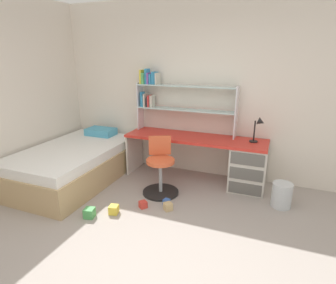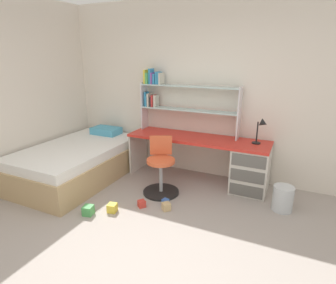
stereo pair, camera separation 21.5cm
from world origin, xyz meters
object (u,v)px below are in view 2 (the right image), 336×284
(bed_platform, at_px, (78,161))
(toy_block_natural_3, at_px, (166,206))
(desk_lamp, at_px, (262,127))
(toy_block_blue_0, at_px, (165,202))
(bookshelf_hutch, at_px, (174,96))
(toy_block_red_2, at_px, (142,204))
(waste_bin, at_px, (283,198))
(toy_block_yellow_1, at_px, (112,208))
(desk, at_px, (234,162))
(swivel_chair, at_px, (161,171))
(toy_block_green_4, at_px, (88,210))

(bed_platform, height_order, toy_block_natural_3, bed_platform)
(desk_lamp, height_order, toy_block_blue_0, desk_lamp)
(bookshelf_hutch, bearing_deg, toy_block_red_2, -85.09)
(desk_lamp, xyz_separation_m, waste_bin, (0.39, -0.43, -0.80))
(desk_lamp, distance_m, toy_block_yellow_1, 2.29)
(desk, height_order, desk_lamp, desk_lamp)
(desk, xyz_separation_m, toy_block_natural_3, (-0.62, -1.04, -0.36))
(swivel_chair, bearing_deg, toy_block_green_4, -120.61)
(swivel_chair, height_order, bed_platform, swivel_chair)
(bookshelf_hutch, relative_size, toy_block_natural_3, 16.38)
(toy_block_natural_3, bearing_deg, toy_block_blue_0, 120.16)
(swivel_chair, distance_m, toy_block_natural_3, 0.58)
(desk, distance_m, waste_bin, 0.86)
(desk_lamp, bearing_deg, toy_block_red_2, -138.41)
(desk, bearing_deg, bed_platform, -163.07)
(bed_platform, bearing_deg, desk_lamp, 15.66)
(swivel_chair, bearing_deg, bed_platform, -176.05)
(toy_block_red_2, xyz_separation_m, toy_block_green_4, (-0.51, -0.45, 0.01))
(swivel_chair, height_order, toy_block_yellow_1, swivel_chair)
(bookshelf_hutch, bearing_deg, desk, -9.73)
(bed_platform, height_order, waste_bin, bed_platform)
(bookshelf_hutch, relative_size, bed_platform, 0.79)
(toy_block_blue_0, bearing_deg, toy_block_natural_3, -59.84)
(swivel_chair, xyz_separation_m, bed_platform, (-1.45, -0.10, -0.05))
(waste_bin, bearing_deg, bookshelf_hutch, 162.13)
(toy_block_natural_3, height_order, toy_block_green_4, toy_block_green_4)
(toy_block_natural_3, bearing_deg, desk, 59.08)
(toy_block_red_2, bearing_deg, swivel_chair, 85.01)
(toy_block_green_4, bearing_deg, desk, 46.79)
(swivel_chair, distance_m, toy_block_green_4, 1.12)
(desk_lamp, relative_size, toy_block_natural_3, 3.87)
(waste_bin, xyz_separation_m, toy_block_green_4, (-2.19, -1.16, -0.10))
(bookshelf_hutch, height_order, toy_block_red_2, bookshelf_hutch)
(toy_block_blue_0, distance_m, toy_block_natural_3, 0.14)
(waste_bin, height_order, toy_block_blue_0, waste_bin)
(toy_block_red_2, height_order, toy_block_green_4, toy_block_green_4)
(waste_bin, bearing_deg, toy_block_yellow_1, -153.58)
(swivel_chair, bearing_deg, toy_block_yellow_1, -113.19)
(toy_block_blue_0, distance_m, toy_block_yellow_1, 0.70)
(swivel_chair, height_order, toy_block_green_4, swivel_chair)
(waste_bin, relative_size, toy_block_green_4, 2.75)
(bed_platform, distance_m, toy_block_red_2, 1.48)
(swivel_chair, height_order, waste_bin, swivel_chair)
(toy_block_yellow_1, bearing_deg, desk_lamp, 41.92)
(bed_platform, bearing_deg, toy_block_red_2, -15.36)
(toy_block_yellow_1, bearing_deg, bookshelf_hutch, 83.77)
(toy_block_yellow_1, xyz_separation_m, toy_block_red_2, (0.28, 0.26, -0.01))
(toy_block_red_2, xyz_separation_m, toy_block_natural_3, (0.33, 0.07, 0.00))
(waste_bin, bearing_deg, desk_lamp, 132.03)
(bookshelf_hutch, height_order, toy_block_blue_0, bookshelf_hutch)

